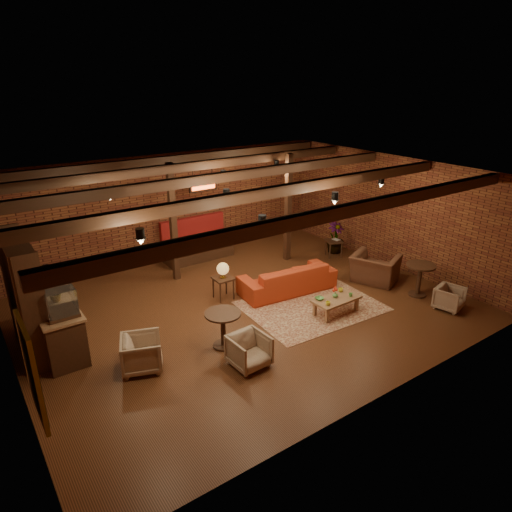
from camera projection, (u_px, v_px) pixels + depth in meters
floor at (247, 309)px, 10.97m from camera, size 10.00×10.00×0.00m
ceiling at (246, 177)px, 9.79m from camera, size 10.00×8.00×0.02m
wall_back at (171, 208)px, 13.43m from camera, size 10.00×0.02×3.20m
wall_front at (385, 318)px, 7.32m from camera, size 10.00×0.02×3.20m
wall_left at (1, 306)px, 7.72m from camera, size 0.02×8.00×3.20m
wall_right at (392, 212)px, 13.03m from camera, size 0.02×8.00×3.20m
ceiling_beams at (246, 183)px, 9.83m from camera, size 9.80×6.40×0.22m
ceiling_pipe at (210, 180)px, 11.14m from camera, size 9.60×0.12×0.12m
post_left at (173, 223)px, 12.04m from camera, size 0.16×0.16×3.20m
post_right at (288, 208)px, 13.39m from camera, size 0.16×0.16×3.20m
service_counter at (52, 310)px, 9.26m from camera, size 0.80×2.50×1.60m
plant_counter at (51, 287)px, 9.31m from camera, size 0.35×0.39×0.30m
shelving_hutch at (26, 296)px, 8.97m from camera, size 0.52×2.00×2.40m
chalkboard_menu at (33, 372)px, 6.00m from camera, size 0.08×0.96×1.46m
banquette at (198, 243)px, 13.81m from camera, size 2.10×0.70×1.00m
service_sign at (203, 186)px, 12.78m from camera, size 0.86×0.06×0.30m
ceiling_spotlights at (246, 193)px, 9.91m from camera, size 6.40×4.40×0.28m
rug at (311, 306)px, 11.11m from camera, size 3.27×2.57×0.01m
sofa at (287, 278)px, 11.78m from camera, size 2.60×1.24×0.73m
coffee_table at (336, 300)px, 10.65m from camera, size 1.17×0.60×0.65m
side_table_lamp at (223, 272)px, 11.24m from camera, size 0.48×0.48×0.97m
round_table_left at (223, 324)px, 9.29m from camera, size 0.75×0.75×0.78m
armchair_a at (142, 352)px, 8.62m from camera, size 0.90×0.93×0.75m
armchair_b at (249, 349)px, 8.72m from camera, size 0.72×0.68×0.71m
armchair_right at (375, 264)px, 12.28m from camera, size 1.16×1.38×1.03m
side_table_book at (334, 242)px, 14.02m from camera, size 0.61×0.61×0.54m
round_table_right at (420, 275)px, 11.47m from camera, size 0.72×0.72×0.84m
armchair_far at (450, 297)px, 10.89m from camera, size 0.72×0.69×0.62m
plant_tall at (337, 207)px, 13.97m from camera, size 1.67×1.67×2.94m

